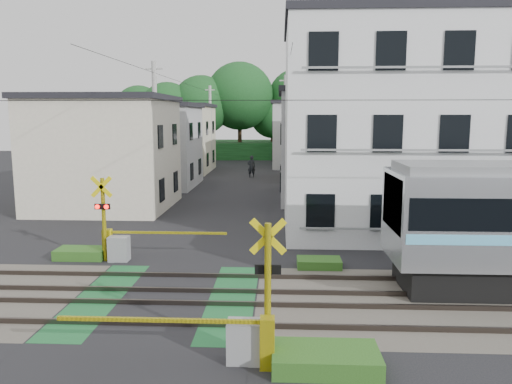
# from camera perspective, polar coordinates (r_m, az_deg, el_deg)

# --- Properties ---
(ground) EXTENTS (120.00, 120.00, 0.00)m
(ground) POSITION_cam_1_polar(r_m,az_deg,el_deg) (14.76, -10.29, -11.87)
(ground) COLOR black
(track_bed) EXTENTS (120.00, 120.00, 0.14)m
(track_bed) POSITION_cam_1_polar(r_m,az_deg,el_deg) (14.75, -10.29, -11.73)
(track_bed) COLOR #47423A
(track_bed) RESTS_ON ground
(crossing_signal_near) EXTENTS (4.74, 0.65, 3.09)m
(crossing_signal_near) POSITION_cam_1_polar(r_m,az_deg,el_deg) (10.78, -0.96, -15.61)
(crossing_signal_near) COLOR yellow
(crossing_signal_near) RESTS_ON ground
(crossing_signal_far) EXTENTS (4.74, 0.65, 3.09)m
(crossing_signal_far) POSITION_cam_1_polar(r_m,az_deg,el_deg) (18.61, -15.62, -5.45)
(crossing_signal_far) COLOR yellow
(crossing_signal_far) RESTS_ON ground
(apartment_block) EXTENTS (10.20, 8.36, 9.30)m
(apartment_block) POSITION_cam_1_polar(r_m,az_deg,el_deg) (23.55, 15.81, 7.14)
(apartment_block) COLOR silver
(apartment_block) RESTS_ON ground
(houses_row) EXTENTS (22.07, 31.35, 6.80)m
(houses_row) POSITION_cam_1_polar(r_m,az_deg,el_deg) (39.54, -1.57, 5.89)
(houses_row) COLOR beige
(houses_row) RESTS_ON ground
(tree_hill) EXTENTS (40.00, 12.62, 11.67)m
(tree_hill) POSITION_cam_1_polar(r_m,az_deg,el_deg) (61.97, 1.18, 9.09)
(tree_hill) COLOR #17471C
(tree_hill) RESTS_ON ground
(catenary) EXTENTS (60.00, 5.04, 7.00)m
(catenary) POSITION_cam_1_polar(r_m,az_deg,el_deg) (13.85, 14.29, 2.40)
(catenary) COLOR #2D2D33
(catenary) RESTS_ON ground
(utility_poles) EXTENTS (7.90, 42.00, 8.00)m
(utility_poles) POSITION_cam_1_polar(r_m,az_deg,el_deg) (36.73, -3.96, 6.97)
(utility_poles) COLOR #A5A5A0
(utility_poles) RESTS_ON ground
(pedestrian) EXTENTS (0.76, 0.58, 1.87)m
(pedestrian) POSITION_cam_1_polar(r_m,az_deg,el_deg) (42.24, -0.53, 2.93)
(pedestrian) COLOR black
(pedestrian) RESTS_ON ground
(weed_patches) EXTENTS (10.25, 8.80, 0.40)m
(weed_patches) POSITION_cam_1_polar(r_m,az_deg,el_deg) (14.33, -3.39, -11.59)
(weed_patches) COLOR #2D5E1E
(weed_patches) RESTS_ON ground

